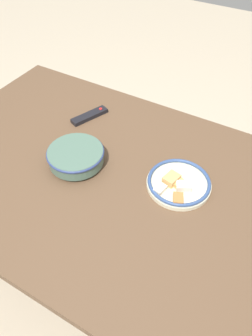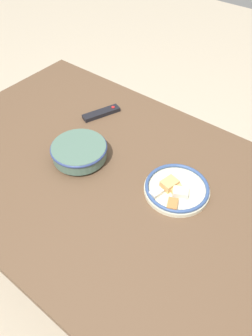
% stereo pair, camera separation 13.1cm
% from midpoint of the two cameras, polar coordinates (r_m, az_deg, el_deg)
% --- Properties ---
extents(ground_plane, '(8.00, 8.00, 0.00)m').
position_cam_midpoint_polar(ground_plane, '(1.93, -1.42, -14.53)').
color(ground_plane, '#B7A88E').
extents(dining_table, '(1.58, 1.08, 0.70)m').
position_cam_midpoint_polar(dining_table, '(1.41, -1.88, -1.61)').
color(dining_table, brown).
rests_on(dining_table, ground_plane).
extents(noodle_bowl, '(0.24, 0.24, 0.07)m').
position_cam_midpoint_polar(noodle_bowl, '(1.37, -5.46, 2.80)').
color(noodle_bowl, '#4C6B5B').
rests_on(noodle_bowl, dining_table).
extents(food_plate, '(0.25, 0.25, 0.05)m').
position_cam_midpoint_polar(food_plate, '(1.28, 11.65, -3.73)').
color(food_plate, beige).
rests_on(food_plate, dining_table).
extents(tv_remote, '(0.11, 0.19, 0.02)m').
position_cam_midpoint_polar(tv_remote, '(1.63, -2.00, 9.45)').
color(tv_remote, black).
rests_on(tv_remote, dining_table).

